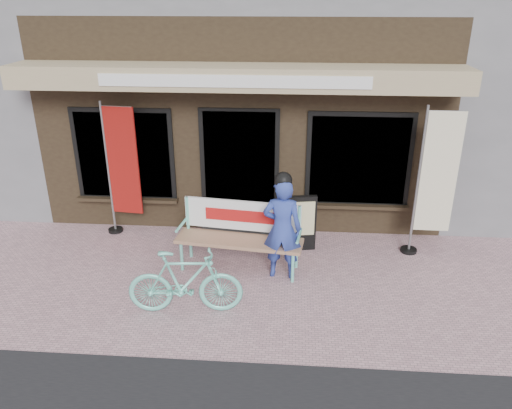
# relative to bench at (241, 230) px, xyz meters

# --- Properties ---
(ground) EXTENTS (70.00, 70.00, 0.00)m
(ground) POSITION_rel_bench_xyz_m (-0.14, -0.71, -0.61)
(ground) COLOR #C0929B
(ground) RESTS_ON ground
(storefront) EXTENTS (7.00, 6.77, 6.00)m
(storefront) POSITION_rel_bench_xyz_m (-0.14, 4.25, 2.38)
(storefront) COLOR black
(storefront) RESTS_ON ground
(bench) EXTENTS (1.96, 0.73, 1.04)m
(bench) POSITION_rel_bench_xyz_m (0.00, 0.00, 0.00)
(bench) COLOR #74E2CC
(bench) RESTS_ON ground
(person) EXTENTS (0.60, 0.42, 1.65)m
(person) POSITION_rel_bench_xyz_m (0.64, -0.25, 0.20)
(person) COLOR #2D409D
(person) RESTS_ON ground
(bicycle) EXTENTS (1.54, 0.56, 0.91)m
(bicycle) POSITION_rel_bench_xyz_m (-0.60, -1.26, -0.16)
(bicycle) COLOR #74E2CC
(bicycle) RESTS_ON ground
(nobori_red) EXTENTS (0.69, 0.28, 2.33)m
(nobori_red) POSITION_rel_bench_xyz_m (-2.12, 1.00, 0.59)
(nobori_red) COLOR gray
(nobori_red) RESTS_ON ground
(nobori_cream) EXTENTS (0.71, 0.27, 2.43)m
(nobori_cream) POSITION_rel_bench_xyz_m (2.95, 0.65, 0.64)
(nobori_cream) COLOR gray
(nobori_cream) RESTS_ON ground
(menu_stand) EXTENTS (0.48, 0.18, 0.95)m
(menu_stand) POSITION_rel_bench_xyz_m (0.93, 0.60, -0.12)
(menu_stand) COLOR black
(menu_stand) RESTS_ON ground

